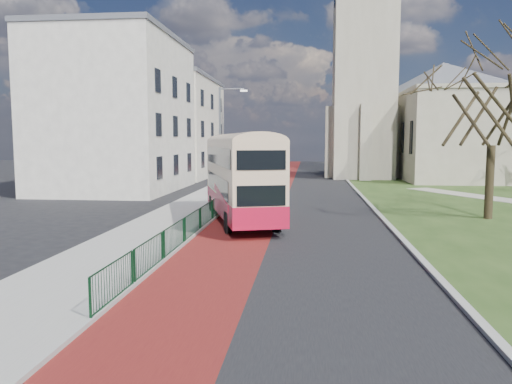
# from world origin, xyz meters

# --- Properties ---
(ground) EXTENTS (160.00, 160.00, 0.00)m
(ground) POSITION_xyz_m (0.00, 0.00, 0.00)
(ground) COLOR black
(ground) RESTS_ON ground
(road_carriageway) EXTENTS (9.00, 120.00, 0.01)m
(road_carriageway) POSITION_xyz_m (1.50, 20.00, 0.01)
(road_carriageway) COLOR black
(road_carriageway) RESTS_ON ground
(bus_lane) EXTENTS (3.40, 120.00, 0.01)m
(bus_lane) POSITION_xyz_m (-1.20, 20.00, 0.01)
(bus_lane) COLOR #591414
(bus_lane) RESTS_ON ground
(pavement_west) EXTENTS (4.00, 120.00, 0.12)m
(pavement_west) POSITION_xyz_m (-5.00, 20.00, 0.06)
(pavement_west) COLOR gray
(pavement_west) RESTS_ON ground
(kerb_west) EXTENTS (0.25, 120.00, 0.13)m
(kerb_west) POSITION_xyz_m (-3.00, 20.00, 0.07)
(kerb_west) COLOR #999993
(kerb_west) RESTS_ON ground
(kerb_east) EXTENTS (0.25, 80.00, 0.13)m
(kerb_east) POSITION_xyz_m (6.10, 22.00, 0.07)
(kerb_east) COLOR #999993
(kerb_east) RESTS_ON ground
(pedestrian_railing) EXTENTS (0.07, 24.00, 1.12)m
(pedestrian_railing) POSITION_xyz_m (-2.95, 4.00, 0.55)
(pedestrian_railing) COLOR #0B3218
(pedestrian_railing) RESTS_ON ground
(gothic_church) EXTENTS (16.38, 18.00, 40.00)m
(gothic_church) POSITION_xyz_m (12.56, 38.00, 13.13)
(gothic_church) COLOR gray
(gothic_church) RESTS_ON ground
(street_block_near) EXTENTS (10.30, 14.30, 13.00)m
(street_block_near) POSITION_xyz_m (-14.00, 22.00, 6.51)
(street_block_near) COLOR beige
(street_block_near) RESTS_ON ground
(street_block_far) EXTENTS (10.30, 16.30, 11.50)m
(street_block_far) POSITION_xyz_m (-14.00, 38.00, 5.76)
(street_block_far) COLOR beige
(street_block_far) RESTS_ON ground
(streetlamp) EXTENTS (2.13, 0.18, 8.00)m
(streetlamp) POSITION_xyz_m (-4.35, 18.00, 4.59)
(streetlamp) COLOR gray
(streetlamp) RESTS_ON pavement_west
(bus) EXTENTS (5.49, 10.88, 4.44)m
(bus) POSITION_xyz_m (-1.43, 6.88, 2.54)
(bus) COLOR #AF102D
(bus) RESTS_ON ground
(winter_tree_near) EXTENTS (7.94, 7.94, 10.18)m
(winter_tree_near) POSITION_xyz_m (11.78, 8.98, 7.10)
(winter_tree_near) COLOR #2E2517
(winter_tree_near) RESTS_ON grass_green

